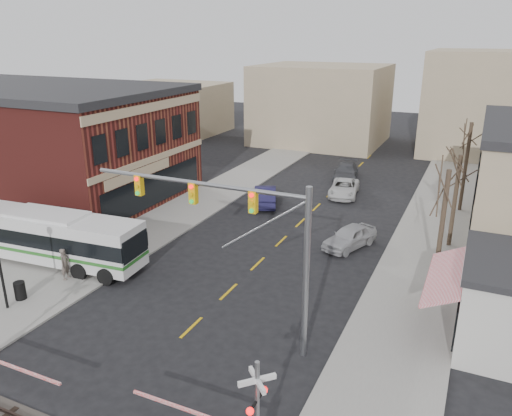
{
  "coord_description": "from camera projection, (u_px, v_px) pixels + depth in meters",
  "views": [
    {
      "loc": [
        11.85,
        -16.15,
        13.85
      ],
      "look_at": [
        -0.41,
        10.65,
        3.5
      ],
      "focal_mm": 35.0,
      "sensor_mm": 36.0,
      "label": 1
    }
  ],
  "objects": [
    {
      "name": "car_b",
      "position": [
        265.0,
        195.0,
        42.39
      ],
      "size": [
        3.61,
        5.39,
        1.68
      ],
      "primitive_type": "imported",
      "rotation": [
        0.0,
        0.0,
        3.54
      ],
      "color": "#1C1940",
      "rests_on": "ground"
    },
    {
      "name": "car_d",
      "position": [
        346.0,
        172.0,
        49.67
      ],
      "size": [
        3.07,
        5.72,
        1.57
      ],
      "primitive_type": "imported",
      "rotation": [
        0.0,
        0.0,
        0.17
      ],
      "color": "#3C3D41",
      "rests_on": "ground"
    },
    {
      "name": "tree_east_a",
      "position": [
        442.0,
        227.0,
        28.12
      ],
      "size": [
        0.28,
        0.28,
        6.75
      ],
      "color": "#382B21",
      "rests_on": "sidewalk_east"
    },
    {
      "name": "sidewalk_east",
      "position": [
        432.0,
        232.0,
        36.51
      ],
      "size": [
        5.0,
        60.0,
        0.12
      ],
      "primitive_type": "cube",
      "color": "gray",
      "rests_on": "ground"
    },
    {
      "name": "tree_east_b",
      "position": [
        455.0,
        201.0,
        33.22
      ],
      "size": [
        0.28,
        0.28,
        6.3
      ],
      "color": "#382B21",
      "rests_on": "sidewalk_east"
    },
    {
      "name": "pedestrian_near",
      "position": [
        65.0,
        264.0,
        29.22
      ],
      "size": [
        0.57,
        0.76,
        1.91
      ],
      "primitive_type": "imported",
      "rotation": [
        0.0,
        0.0,
        1.74
      ],
      "color": "#5F534C",
      "rests_on": "sidewalk_west"
    },
    {
      "name": "tree_east_c",
      "position": [
        465.0,
        167.0,
        39.86
      ],
      "size": [
        0.28,
        0.28,
        7.2
      ],
      "color": "#382B21",
      "rests_on": "sidewalk_east"
    },
    {
      "name": "rr_crossing_east",
      "position": [
        246.0,
        410.0,
        16.65
      ],
      "size": [
        5.6,
        1.36,
        4.0
      ],
      "color": "gray",
      "rests_on": "ground"
    },
    {
      "name": "ground",
      "position": [
        169.0,
        349.0,
        23.1
      ],
      "size": [
        160.0,
        160.0,
        0.0
      ],
      "primitive_type": "plane",
      "color": "black",
      "rests_on": "ground"
    },
    {
      "name": "brick_building",
      "position": [
        18.0,
        137.0,
        45.83
      ],
      "size": [
        30.4,
        15.4,
        9.6
      ],
      "color": "maroon",
      "rests_on": "ground"
    },
    {
      "name": "sidewalk_west",
      "position": [
        207.0,
        199.0,
        43.97
      ],
      "size": [
        5.0,
        60.0,
        0.12
      ],
      "primitive_type": "cube",
      "color": "gray",
      "rests_on": "ground"
    },
    {
      "name": "trash_bin",
      "position": [
        20.0,
        291.0,
        27.12
      ],
      "size": [
        0.6,
        0.6,
        1.0
      ],
      "primitive_type": "cylinder",
      "color": "black",
      "rests_on": "sidewalk_west"
    },
    {
      "name": "car_c",
      "position": [
        344.0,
        188.0,
        44.75
      ],
      "size": [
        3.05,
        5.4,
        1.42
      ],
      "primitive_type": "imported",
      "rotation": [
        0.0,
        0.0,
        0.14
      ],
      "color": "silver",
      "rests_on": "ground"
    },
    {
      "name": "pedestrian_far",
      "position": [
        90.0,
        235.0,
        33.65
      ],
      "size": [
        0.96,
        1.03,
        1.7
      ],
      "primitive_type": "imported",
      "rotation": [
        0.0,
        0.0,
        1.08
      ],
      "color": "#2E2C4D",
      "rests_on": "sidewalk_west"
    },
    {
      "name": "transit_bus",
      "position": [
        50.0,
        236.0,
        31.25
      ],
      "size": [
        12.7,
        3.71,
        3.22
      ],
      "color": "silver",
      "rests_on": "ground"
    },
    {
      "name": "traffic_signal_mast",
      "position": [
        244.0,
        227.0,
        22.01
      ],
      "size": [
        10.89,
        0.3,
        8.0
      ],
      "color": "gray",
      "rests_on": "ground"
    },
    {
      "name": "car_a",
      "position": [
        350.0,
        237.0,
        33.91
      ],
      "size": [
        3.34,
        4.84,
        1.53
      ],
      "primitive_type": "imported",
      "rotation": [
        0.0,
        0.0,
        -0.38
      ],
      "color": "#9E9EA3",
      "rests_on": "ground"
    }
  ]
}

